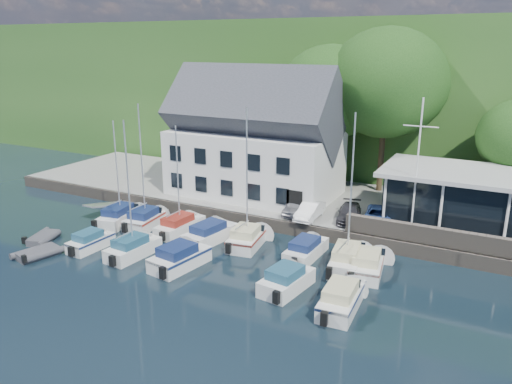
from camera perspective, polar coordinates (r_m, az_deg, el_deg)
ground at (r=28.10m, az=-3.11°, el=-12.62°), size 180.00×180.00×0.00m
quay at (r=42.64m, az=8.89°, el=-1.62°), size 60.00×13.00×1.00m
quay_face at (r=36.88m, az=5.60°, el=-4.45°), size 60.00×0.30×1.00m
hillside at (r=84.17m, az=19.21°, el=11.87°), size 160.00×75.00×16.00m
field_patch at (r=91.17m, az=25.71°, el=16.64°), size 50.00×30.00×0.30m
harbor_building at (r=43.16m, az=-0.12°, el=5.47°), size 14.40×8.20×8.70m
club_pavilion at (r=38.57m, az=23.94°, el=-0.89°), size 13.20×7.20×4.10m
seawall at (r=34.63m, az=24.72°, el=-5.46°), size 18.00×0.50×1.20m
gangway at (r=44.02m, az=-15.80°, el=-2.17°), size 1.20×6.00×1.40m
car_silver at (r=38.75m, az=4.63°, el=-1.60°), size 1.75×3.77×1.25m
car_white at (r=37.80m, az=6.17°, el=-2.14°), size 1.36×3.73×1.22m
car_dgrey at (r=37.87m, az=10.61°, el=-2.36°), size 2.37×4.20×1.15m
car_blue at (r=37.39m, az=13.81°, el=-2.66°), size 1.98×4.07×1.34m
flagpole at (r=35.24m, az=17.91°, el=2.64°), size 2.25×0.20×9.36m
tree_1 at (r=49.08m, az=-1.75°, el=8.12°), size 7.96×7.96×10.88m
tree_2 at (r=45.96m, az=8.41°, el=8.51°), size 9.29×9.29×12.70m
tree_3 at (r=44.84m, az=14.47°, el=8.90°), size 10.35×10.35×14.14m
boat_r1_0 at (r=39.89m, az=-15.63°, el=2.73°), size 2.98×6.66×9.09m
boat_r1_1 at (r=38.55m, az=-12.88°, el=2.58°), size 2.67×5.74×9.25m
boat_r1_2 at (r=36.96m, az=-8.93°, el=1.60°), size 2.22×6.32×8.51m
boat_r1_3 at (r=36.13m, az=-5.24°, el=-4.52°), size 2.90×6.59×1.44m
boat_r1_4 at (r=33.87m, az=-1.04°, el=0.86°), size 2.86×5.73×9.02m
boat_r1_5 at (r=33.58m, az=5.75°, el=-6.32°), size 2.04×5.98×1.35m
boat_r1_6 at (r=30.94m, az=10.78°, el=-0.50°), size 2.82×6.60×9.53m
boat_r1_7 at (r=31.97m, az=12.62°, el=-7.78°), size 2.85×6.24×1.45m
boat_r2_0 at (r=36.51m, az=-18.39°, el=-5.20°), size 1.82×4.84×1.34m
boat_r2_1 at (r=33.26m, az=-14.33°, el=-0.10°), size 2.30×5.78×8.88m
boat_r2_2 at (r=32.31m, az=-8.72°, el=-7.18°), size 3.02×6.06×1.57m
boat_r2_3 at (r=29.20m, az=3.53°, el=-9.77°), size 2.73×5.58×1.50m
boat_r2_4 at (r=27.64m, az=9.76°, el=-11.62°), size 2.25×6.16×1.51m
dinghy_0 at (r=39.27m, az=-23.15°, el=-4.71°), size 2.48×3.19×0.66m
dinghy_1 at (r=36.58m, az=-23.65°, el=-6.28°), size 2.52×3.37×0.70m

